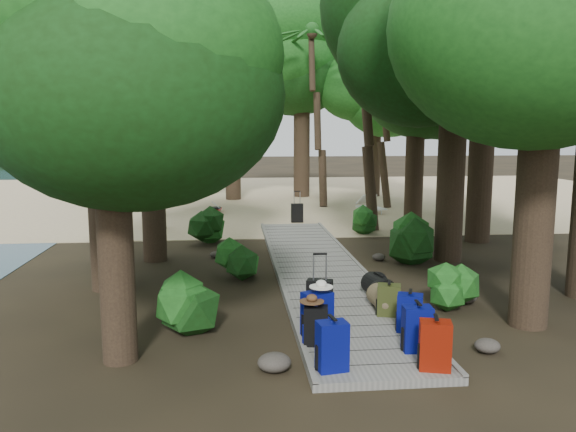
{
  "coord_description": "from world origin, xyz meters",
  "views": [
    {
      "loc": [
        -1.96,
        -11.45,
        3.21
      ],
      "look_at": [
        -0.5,
        3.0,
        1.0
      ],
      "focal_mm": 35.0,
      "sensor_mm": 36.0,
      "label": 1
    }
  ],
  "objects_px": {
    "backpack_right_d": "(389,298)",
    "duffel_right_khaki": "(383,298)",
    "backpack_right_c": "(410,311)",
    "kayak": "(215,209)",
    "backpack_right_a": "(435,343)",
    "backpack_left_a": "(332,343)",
    "backpack_left_c": "(317,312)",
    "backpack_left_b": "(316,323)",
    "duffel_right_black": "(378,286)",
    "lone_suitcase_on_sand": "(297,213)",
    "backpack_right_b": "(417,326)",
    "suitcase_on_boardwalk": "(320,299)",
    "sun_lounger": "(371,204)"
  },
  "relations": [
    {
      "from": "backpack_right_c",
      "to": "backpack_right_d",
      "type": "xyz_separation_m",
      "value": [
        -0.11,
        0.79,
        -0.03
      ]
    },
    {
      "from": "backpack_right_a",
      "to": "backpack_right_b",
      "type": "relative_size",
      "value": 1.0
    },
    {
      "from": "lone_suitcase_on_sand",
      "to": "backpack_right_a",
      "type": "bearing_deg",
      "value": -87.5
    },
    {
      "from": "backpack_left_c",
      "to": "lone_suitcase_on_sand",
      "type": "xyz_separation_m",
      "value": [
        1.03,
        11.36,
        -0.16
      ]
    },
    {
      "from": "backpack_right_c",
      "to": "backpack_right_b",
      "type": "bearing_deg",
      "value": -80.08
    },
    {
      "from": "duffel_right_black",
      "to": "kayak",
      "type": "bearing_deg",
      "value": 94.04
    },
    {
      "from": "backpack_left_c",
      "to": "backpack_left_a",
      "type": "bearing_deg",
      "value": -115.04
    },
    {
      "from": "backpack_left_b",
      "to": "duffel_right_khaki",
      "type": "height_order",
      "value": "backpack_left_b"
    },
    {
      "from": "backpack_left_b",
      "to": "duffel_right_black",
      "type": "height_order",
      "value": "backpack_left_b"
    },
    {
      "from": "backpack_left_b",
      "to": "duffel_right_black",
      "type": "bearing_deg",
      "value": 64.87
    },
    {
      "from": "backpack_left_b",
      "to": "lone_suitcase_on_sand",
      "type": "relative_size",
      "value": 0.97
    },
    {
      "from": "backpack_right_c",
      "to": "backpack_right_d",
      "type": "bearing_deg",
      "value": 118.26
    },
    {
      "from": "backpack_right_b",
      "to": "lone_suitcase_on_sand",
      "type": "xyz_separation_m",
      "value": [
        -0.3,
        12.03,
        -0.13
      ]
    },
    {
      "from": "backpack_left_c",
      "to": "backpack_right_a",
      "type": "height_order",
      "value": "backpack_left_c"
    },
    {
      "from": "backpack_right_b",
      "to": "duffel_right_khaki",
      "type": "xyz_separation_m",
      "value": [
        0.02,
        1.9,
        -0.16
      ]
    },
    {
      "from": "backpack_right_a",
      "to": "lone_suitcase_on_sand",
      "type": "height_order",
      "value": "backpack_right_a"
    },
    {
      "from": "backpack_right_c",
      "to": "duffel_right_black",
      "type": "xyz_separation_m",
      "value": [
        -0.02,
        1.82,
        -0.12
      ]
    },
    {
      "from": "backpack_left_b",
      "to": "sun_lounger",
      "type": "bearing_deg",
      "value": 81.95
    },
    {
      "from": "backpack_right_c",
      "to": "suitcase_on_boardwalk",
      "type": "xyz_separation_m",
      "value": [
        -1.29,
        0.77,
        -0.0
      ]
    },
    {
      "from": "backpack_left_a",
      "to": "backpack_left_b",
      "type": "relative_size",
      "value": 1.14
    },
    {
      "from": "backpack_right_a",
      "to": "backpack_right_c",
      "type": "bearing_deg",
      "value": 100.36
    },
    {
      "from": "duffel_right_black",
      "to": "suitcase_on_boardwalk",
      "type": "bearing_deg",
      "value": -152.37
    },
    {
      "from": "backpack_right_d",
      "to": "duffel_right_khaki",
      "type": "relative_size",
      "value": 1.0
    },
    {
      "from": "backpack_right_c",
      "to": "kayak",
      "type": "bearing_deg",
      "value": 124.23
    },
    {
      "from": "backpack_right_c",
      "to": "duffel_right_black",
      "type": "relative_size",
      "value": 0.99
    },
    {
      "from": "backpack_right_a",
      "to": "sun_lounger",
      "type": "bearing_deg",
      "value": 94.05
    },
    {
      "from": "backpack_left_a",
      "to": "sun_lounger",
      "type": "bearing_deg",
      "value": 63.82
    },
    {
      "from": "suitcase_on_boardwalk",
      "to": "lone_suitcase_on_sand",
      "type": "relative_size",
      "value": 0.99
    },
    {
      "from": "backpack_left_b",
      "to": "kayak",
      "type": "relative_size",
      "value": 0.2
    },
    {
      "from": "backpack_left_a",
      "to": "kayak",
      "type": "xyz_separation_m",
      "value": [
        -1.92,
        15.03,
        -0.3
      ]
    },
    {
      "from": "backpack_left_a",
      "to": "backpack_right_c",
      "type": "height_order",
      "value": "backpack_left_a"
    },
    {
      "from": "backpack_left_c",
      "to": "duffel_right_black",
      "type": "xyz_separation_m",
      "value": [
        1.45,
        1.92,
        -0.18
      ]
    },
    {
      "from": "backpack_right_b",
      "to": "duffel_right_black",
      "type": "relative_size",
      "value": 1.09
    },
    {
      "from": "duffel_right_khaki",
      "to": "backpack_right_b",
      "type": "bearing_deg",
      "value": -96.96
    },
    {
      "from": "backpack_left_c",
      "to": "sun_lounger",
      "type": "height_order",
      "value": "backpack_left_c"
    },
    {
      "from": "backpack_right_d",
      "to": "kayak",
      "type": "height_order",
      "value": "backpack_right_d"
    },
    {
      "from": "backpack_left_c",
      "to": "sun_lounger",
      "type": "bearing_deg",
      "value": 46.83
    },
    {
      "from": "backpack_left_b",
      "to": "duffel_right_khaki",
      "type": "bearing_deg",
      "value": 56.56
    },
    {
      "from": "suitcase_on_boardwalk",
      "to": "lone_suitcase_on_sand",
      "type": "distance_m",
      "value": 10.52
    },
    {
      "from": "backpack_left_c",
      "to": "duffel_right_black",
      "type": "height_order",
      "value": "backpack_left_c"
    },
    {
      "from": "backpack_left_b",
      "to": "lone_suitcase_on_sand",
      "type": "distance_m",
      "value": 11.71
    },
    {
      "from": "backpack_right_a",
      "to": "lone_suitcase_on_sand",
      "type": "xyz_separation_m",
      "value": [
        -0.33,
        12.66,
        -0.13
      ]
    },
    {
      "from": "backpack_left_a",
      "to": "backpack_left_c",
      "type": "relative_size",
      "value": 0.93
    },
    {
      "from": "backpack_right_d",
      "to": "duffel_right_khaki",
      "type": "bearing_deg",
      "value": 107.99
    },
    {
      "from": "backpack_left_b",
      "to": "duffel_right_black",
      "type": "relative_size",
      "value": 0.96
    },
    {
      "from": "backpack_left_b",
      "to": "backpack_right_a",
      "type": "bearing_deg",
      "value": -25.78
    },
    {
      "from": "kayak",
      "to": "backpack_right_b",
      "type": "bearing_deg",
      "value": -62.32
    },
    {
      "from": "backpack_right_a",
      "to": "lone_suitcase_on_sand",
      "type": "distance_m",
      "value": 12.66
    },
    {
      "from": "lone_suitcase_on_sand",
      "to": "backpack_left_b",
      "type": "bearing_deg",
      "value": -94.34
    },
    {
      "from": "backpack_left_a",
      "to": "duffel_right_black",
      "type": "bearing_deg",
      "value": 55.04
    }
  ]
}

